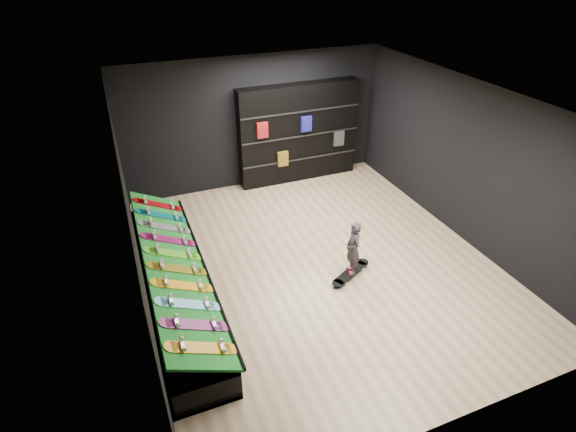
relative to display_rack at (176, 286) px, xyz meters
name	(u,v)px	position (x,y,z in m)	size (l,w,h in m)	color
floor	(317,262)	(2.55, 0.00, -0.25)	(6.00, 7.00, 0.01)	tan
ceiling	(324,101)	(2.55, 0.00, 2.75)	(6.00, 7.00, 0.01)	white
wall_back	(255,123)	(2.55, 3.50, 1.25)	(6.00, 0.02, 3.00)	black
wall_front	(464,339)	(2.55, -3.50, 1.25)	(6.00, 0.02, 3.00)	black
wall_left	(133,227)	(-0.45, 0.00, 1.25)	(0.02, 7.00, 3.00)	black
wall_right	(466,162)	(5.55, 0.00, 1.25)	(0.02, 7.00, 3.00)	black
display_rack	(176,286)	(0.00, 0.00, 0.00)	(0.90, 4.50, 0.50)	black
turf_ramp	(175,262)	(0.05, 0.00, 0.46)	(1.00, 4.50, 0.04)	#0F6219
back_shelving	(298,133)	(3.56, 3.32, 0.91)	(2.90, 0.34, 2.32)	black
floor_skateboard	(351,273)	(2.93, -0.56, -0.20)	(0.98, 0.22, 0.09)	black
child	(352,258)	(2.93, -0.56, 0.14)	(0.23, 0.16, 0.60)	black
display_board_0	(202,348)	(0.06, -1.90, 0.49)	(0.98, 0.22, 0.09)	orange
display_board_1	(195,325)	(0.06, -1.48, 0.49)	(0.98, 0.22, 0.09)	#2626BF
display_board_2	(189,304)	(0.06, -1.06, 0.49)	(0.98, 0.22, 0.09)	#0CB2E5
display_board_3	(183,285)	(0.06, -0.63, 0.49)	(0.98, 0.22, 0.09)	yellow
display_board_4	(178,269)	(0.06, -0.21, 0.49)	(0.98, 0.22, 0.09)	yellow
display_board_5	(173,254)	(0.06, 0.21, 0.49)	(0.98, 0.22, 0.09)	green
display_board_6	(169,240)	(0.06, 0.63, 0.49)	(0.98, 0.22, 0.09)	#E5198C
display_board_7	(165,227)	(0.06, 1.06, 0.49)	(0.98, 0.22, 0.09)	black
display_board_8	(162,215)	(0.06, 1.48, 0.49)	(0.98, 0.22, 0.09)	#0C8C99
display_board_9	(158,205)	(0.06, 1.90, 0.49)	(0.98, 0.22, 0.09)	red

